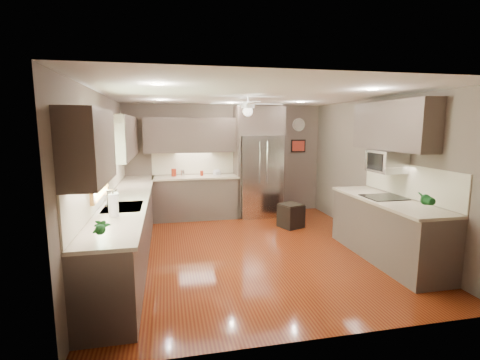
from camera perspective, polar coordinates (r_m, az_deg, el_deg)
name	(u,v)px	position (r m, az deg, el deg)	size (l,w,h in m)	color
floor	(251,250)	(5.87, 1.89, -11.34)	(5.00, 5.00, 0.00)	#54180B
ceiling	(252,95)	(5.52, 2.03, 13.79)	(5.00, 5.00, 0.00)	white
wall_back	(226,160)	(7.99, -2.36, 3.32)	(4.50, 4.50, 0.00)	#63564B
wall_front	(318,213)	(3.23, 12.72, -5.31)	(4.50, 4.50, 0.00)	#63564B
wall_left	(103,179)	(5.48, -21.55, 0.10)	(5.00, 5.00, 0.00)	#63564B
wall_right	(378,171)	(6.47, 21.68, 1.37)	(5.00, 5.00, 0.00)	#63564B
canister_a	(174,173)	(7.66, -10.81, 1.19)	(0.11, 0.11, 0.17)	maroon
canister_b	(183,173)	(7.66, -9.39, 1.15)	(0.08, 0.08, 0.13)	silver
canister_d	(202,173)	(7.64, -6.30, 1.13)	(0.07, 0.07, 0.11)	maroon
soap_bottle	(115,195)	(5.33, -19.79, -2.37)	(0.09, 0.09, 0.19)	white
potted_plant_left	(100,227)	(3.53, -21.92, -7.20)	(0.16, 0.11, 0.30)	#1C6325
potted_plant_right	(426,199)	(5.05, 28.15, -2.78)	(0.18, 0.14, 0.32)	#1C6325
bowl	(217,174)	(7.72, -3.82, 0.98)	(0.21, 0.21, 0.05)	#B8AE8A
left_run	(128,226)	(5.74, -17.94, -7.16)	(0.65, 4.70, 1.45)	#4B3D36
back_run	(196,196)	(7.72, -7.27, -2.69)	(1.85, 0.65, 1.45)	#4B3D36
uppers	(201,135)	(6.08, -6.50, 7.37)	(4.50, 4.70, 0.95)	#4B3D36
window	(97,163)	(4.95, -22.35, 2.67)	(0.05, 1.12, 0.92)	#BFF2B2
sink	(123,209)	(5.01, -18.66, -4.53)	(0.50, 0.70, 0.32)	silver
refrigerator	(259,163)	(7.81, 3.14, 2.73)	(1.06, 0.75, 2.45)	silver
right_run	(387,228)	(5.80, 22.96, -7.27)	(0.70, 2.20, 1.45)	#4B3D36
microwave	(387,161)	(5.87, 22.94, 2.84)	(0.43, 0.55, 0.34)	silver
ceiling_fan	(248,107)	(5.80, 1.29, 11.90)	(1.18, 1.18, 0.32)	white
recessed_lights	(244,97)	(5.90, 0.67, 13.43)	(2.84, 3.14, 0.01)	white
wall_clock	(299,125)	(8.41, 9.61, 8.94)	(0.30, 0.03, 0.30)	white
framed_print	(298,146)	(8.41, 9.54, 5.54)	(0.36, 0.03, 0.30)	black
stool	(291,216)	(7.10, 8.35, -5.79)	(0.53, 0.53, 0.48)	black
paper_towel	(113,205)	(4.46, -20.06, -3.93)	(0.12, 0.12, 0.30)	white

